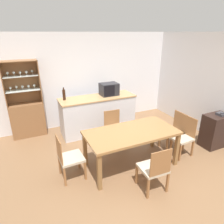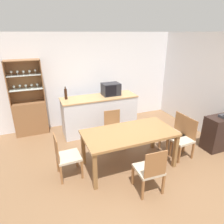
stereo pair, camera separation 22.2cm
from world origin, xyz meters
name	(u,v)px [view 2 (the right image)]	position (x,y,z in m)	size (l,w,h in m)	color
ground_plane	(129,171)	(0.00, 0.00, 0.00)	(18.00, 18.00, 0.00)	brown
wall_back	(89,80)	(0.00, 2.63, 1.27)	(6.80, 0.06, 2.55)	silver
kitchen_counter	(100,114)	(0.05, 1.89, 0.49)	(1.98, 0.65, 0.97)	silver
display_cabinet	(30,113)	(-1.68, 2.43, 0.58)	(0.82, 0.35, 1.93)	brown
dining_table	(129,136)	(0.09, 0.19, 0.68)	(1.78, 0.90, 0.76)	olive
dining_chair_head_far	(114,130)	(0.09, 0.97, 0.43)	(0.44, 0.44, 0.87)	#C1B299
dining_chair_side_right_near	(183,138)	(1.30, 0.06, 0.43)	(0.45, 0.45, 0.87)	#C1B299
dining_chair_side_right_far	(175,133)	(1.30, 0.33, 0.43)	(0.43, 0.43, 0.87)	#C1B299
dining_chair_side_left_far	(66,156)	(-1.13, 0.33, 0.43)	(0.43, 0.43, 0.87)	#C1B299
dining_chair_head_near	(150,170)	(0.08, -0.59, 0.43)	(0.44, 0.44, 0.87)	#C1B299
microwave	(111,89)	(0.39, 1.93, 1.13)	(0.46, 0.35, 0.32)	#232328
wine_bottle	(66,94)	(-0.79, 2.01, 1.11)	(0.07, 0.07, 0.32)	black
side_cabinet	(218,133)	(2.25, 0.00, 0.40)	(0.60, 0.39, 0.79)	black
telephone	(224,116)	(2.30, -0.03, 0.82)	(0.19, 0.18, 0.09)	#38383D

